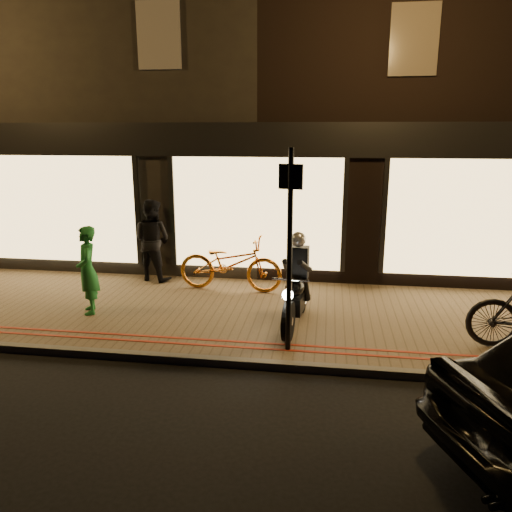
{
  "coord_description": "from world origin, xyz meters",
  "views": [
    {
      "loc": [
        1.52,
        -6.48,
        3.36
      ],
      "look_at": [
        0.23,
        2.29,
        1.1
      ],
      "focal_mm": 35.0,
      "sensor_mm": 36.0,
      "label": 1
    }
  ],
  "objects_px": {
    "sign_post": "(290,241)",
    "bicycle_gold": "(230,264)",
    "person_green": "(88,270)",
    "motorcycle": "(296,290)"
  },
  "relations": [
    {
      "from": "motorcycle",
      "to": "person_green",
      "type": "bearing_deg",
      "value": -174.68
    },
    {
      "from": "motorcycle",
      "to": "sign_post",
      "type": "relative_size",
      "value": 0.65
    },
    {
      "from": "person_green",
      "to": "motorcycle",
      "type": "bearing_deg",
      "value": 61.61
    },
    {
      "from": "sign_post",
      "to": "person_green",
      "type": "distance_m",
      "value": 3.94
    },
    {
      "from": "person_green",
      "to": "bicycle_gold",
      "type": "bearing_deg",
      "value": 98.09
    },
    {
      "from": "sign_post",
      "to": "bicycle_gold",
      "type": "height_order",
      "value": "sign_post"
    },
    {
      "from": "sign_post",
      "to": "person_green",
      "type": "xyz_separation_m",
      "value": [
        -3.69,
        1.06,
        -0.88
      ]
    },
    {
      "from": "motorcycle",
      "to": "person_green",
      "type": "distance_m",
      "value": 3.74
    },
    {
      "from": "bicycle_gold",
      "to": "motorcycle",
      "type": "bearing_deg",
      "value": -135.23
    },
    {
      "from": "motorcycle",
      "to": "sign_post",
      "type": "bearing_deg",
      "value": -86.62
    }
  ]
}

